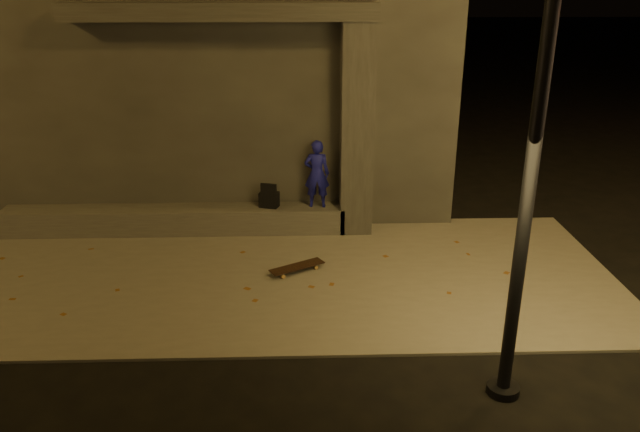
{
  "coord_description": "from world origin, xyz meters",
  "views": [
    {
      "loc": [
        0.75,
        -6.59,
        4.36
      ],
      "look_at": [
        1.02,
        2.0,
        0.99
      ],
      "focal_mm": 35.0,
      "sensor_mm": 36.0,
      "label": 1
    }
  ],
  "objects_px": {
    "backpack": "(269,198)",
    "column": "(357,131)",
    "skateboard": "(297,267)",
    "skateboarder": "(317,174)"
  },
  "relations": [
    {
      "from": "column",
      "to": "skateboarder",
      "type": "height_order",
      "value": "column"
    },
    {
      "from": "column",
      "to": "backpack",
      "type": "relative_size",
      "value": 7.88
    },
    {
      "from": "column",
      "to": "skateboard",
      "type": "height_order",
      "value": "column"
    },
    {
      "from": "backpack",
      "to": "skateboard",
      "type": "distance_m",
      "value": 1.82
    },
    {
      "from": "column",
      "to": "backpack",
      "type": "xyz_separation_m",
      "value": [
        -1.52,
        0.0,
        -1.19
      ]
    },
    {
      "from": "column",
      "to": "skateboarder",
      "type": "bearing_deg",
      "value": 180.0
    },
    {
      "from": "backpack",
      "to": "column",
      "type": "bearing_deg",
      "value": 16.68
    },
    {
      "from": "column",
      "to": "backpack",
      "type": "distance_m",
      "value": 1.93
    },
    {
      "from": "column",
      "to": "skateboard",
      "type": "bearing_deg",
      "value": -121.61
    },
    {
      "from": "backpack",
      "to": "skateboard",
      "type": "height_order",
      "value": "backpack"
    }
  ]
}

